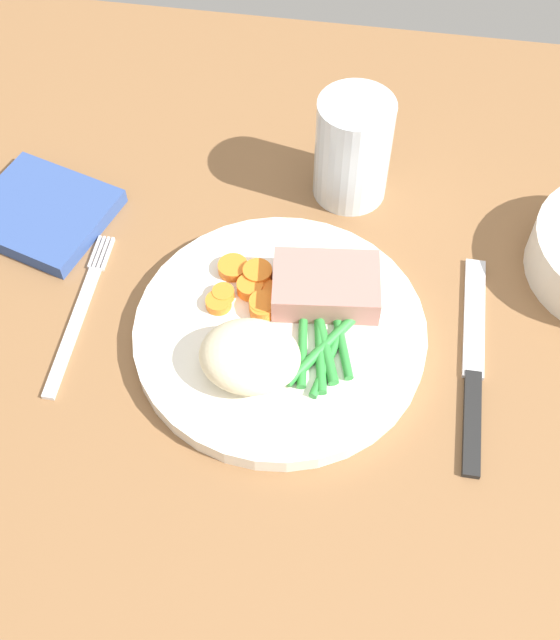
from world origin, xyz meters
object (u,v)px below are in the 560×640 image
(meat_portion, at_px, (326,286))
(knife, at_px, (473,365))
(dinner_plate, at_px, (280,333))
(water_glass, at_px, (352,156))
(fork, at_px, (79,313))
(napkin, at_px, (42,213))

(meat_portion, distance_m, knife, 0.13)
(dinner_plate, relative_size, water_glass, 2.33)
(fork, relative_size, water_glass, 1.63)
(meat_portion, xyz_separation_m, knife, (0.12, -0.04, -0.03))
(fork, distance_m, knife, 0.33)
(meat_portion, bearing_deg, napkin, 167.42)
(dinner_plate, xyz_separation_m, meat_portion, (0.03, 0.04, 0.02))
(napkin, bearing_deg, fork, -57.01)
(fork, xyz_separation_m, knife, (0.33, -0.00, -0.00))
(napkin, bearing_deg, meat_portion, -12.58)
(meat_portion, height_order, fork, meat_portion)
(dinner_plate, height_order, knife, dinner_plate)
(knife, relative_size, water_glass, 2.02)
(napkin, bearing_deg, dinner_plate, -22.45)
(fork, distance_m, napkin, 0.12)
(knife, distance_m, water_glass, 0.22)
(fork, bearing_deg, knife, 0.11)
(water_glass, distance_m, napkin, 0.29)
(knife, distance_m, napkin, 0.40)
(meat_portion, distance_m, napkin, 0.27)
(dinner_plate, height_order, water_glass, water_glass)
(knife, bearing_deg, napkin, 166.79)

